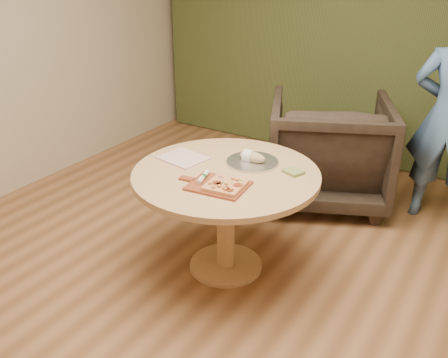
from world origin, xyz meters
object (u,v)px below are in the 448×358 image
pizza_paddle (217,185)px  bread_roll (251,157)px  cutlery_roll (203,177)px  serving_tray (252,162)px  armchair (329,146)px  pedestal_table (226,191)px  flatbread_pizza (225,185)px

pizza_paddle → bread_roll: size_ratio=2.38×
cutlery_roll → serving_tray: size_ratio=0.55×
cutlery_roll → armchair: 1.61m
bread_roll → armchair: (0.13, 1.16, -0.28)m
pedestal_table → serving_tray: (0.07, 0.22, 0.15)m
pizza_paddle → flatbread_pizza: size_ratio=1.89×
armchair → cutlery_roll: bearing=56.6°
serving_tray → armchair: bearing=84.0°
flatbread_pizza → cutlery_roll: 0.18m
flatbread_pizza → serving_tray: 0.44m
flatbread_pizza → cutlery_roll: (-0.18, 0.03, 0.00)m
cutlery_roll → armchair: size_ratio=0.19×
flatbread_pizza → armchair: bearing=87.7°
pizza_paddle → armchair: armchair is taller
pedestal_table → pizza_paddle: 0.27m
flatbread_pizza → bread_roll: size_ratio=1.26×
pizza_paddle → cutlery_roll: cutlery_roll is taller
pizza_paddle → bread_roll: bread_roll is taller
flatbread_pizza → bread_roll: bearing=98.7°
serving_tray → pizza_paddle: bearing=-91.0°
serving_tray → armchair: armchair is taller
flatbread_pizza → bread_roll: bread_roll is taller
armchair → pizza_paddle: bearing=60.7°
serving_tray → cutlery_roll: bearing=-106.4°
pedestal_table → pizza_paddle: size_ratio=2.69×
pizza_paddle → pedestal_table: bearing=101.0°
pedestal_table → pizza_paddle: bearing=-72.6°
bread_roll → armchair: armchair is taller
flatbread_pizza → bread_roll: (-0.07, 0.44, 0.02)m
pizza_paddle → bread_roll: bearing=83.7°
armchair → bread_roll: bearing=58.9°
cutlery_roll → bread_roll: (0.11, 0.41, 0.01)m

